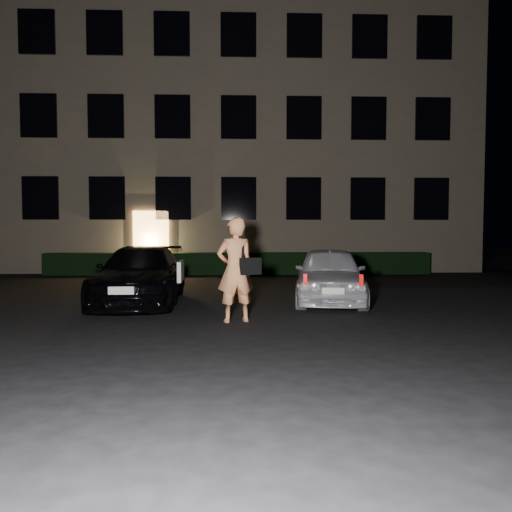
{
  "coord_description": "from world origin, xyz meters",
  "views": [
    {
      "loc": [
        -0.06,
        -9.06,
        1.76
      ],
      "look_at": [
        0.35,
        2.0,
        1.17
      ],
      "focal_mm": 35.0,
      "sensor_mm": 36.0,
      "label": 1
    }
  ],
  "objects": [
    {
      "name": "ground",
      "position": [
        0.0,
        0.0,
        0.0
      ],
      "size": [
        80.0,
        80.0,
        0.0
      ],
      "primitive_type": "plane",
      "color": "black",
      "rests_on": "ground"
    },
    {
      "name": "hedge",
      "position": [
        0.0,
        10.5,
        0.42
      ],
      "size": [
        15.0,
        0.7,
        0.85
      ],
      "primitive_type": "cube",
      "color": "black",
      "rests_on": "ground"
    },
    {
      "name": "building",
      "position": [
        -0.0,
        14.99,
        6.0
      ],
      "size": [
        20.0,
        8.11,
        12.0
      ],
      "color": "#706550",
      "rests_on": "ground"
    },
    {
      "name": "man",
      "position": [
        -0.09,
        0.38,
        1.0
      ],
      "size": [
        0.92,
        0.68,
        1.99
      ],
      "rotation": [
        0.0,
        0.0,
        3.46
      ],
      "color": "#FA995E",
      "rests_on": "ground"
    },
    {
      "name": "sedan",
      "position": [
        -2.37,
        2.95,
        0.67
      ],
      "size": [
        2.11,
        4.77,
        1.34
      ],
      "rotation": [
        0.0,
        0.0,
        0.03
      ],
      "color": "black",
      "rests_on": "ground"
    },
    {
      "name": "hatch",
      "position": [
        2.16,
        2.86,
        0.68
      ],
      "size": [
        2.15,
        4.16,
        1.35
      ],
      "rotation": [
        0.0,
        0.0,
        -0.14
      ],
      "color": "silver",
      "rests_on": "ground"
    }
  ]
}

